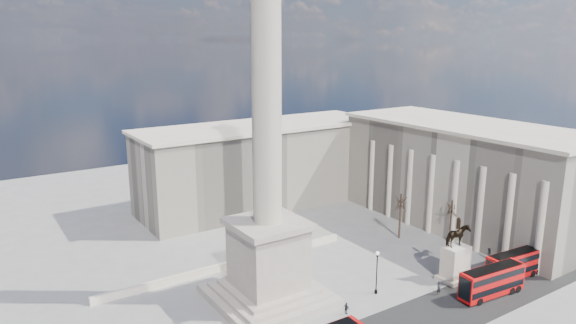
% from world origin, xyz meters
% --- Properties ---
extents(ground, '(180.00, 180.00, 0.00)m').
position_xyz_m(ground, '(0.00, 0.00, 0.00)').
color(ground, gray).
rests_on(ground, ground).
extents(nelsons_column, '(14.00, 14.00, 49.85)m').
position_xyz_m(nelsons_column, '(0.00, 5.00, 12.92)').
color(nelsons_column, '#AB9E8F').
rests_on(nelsons_column, ground).
extents(balustrade_wall, '(40.00, 0.60, 1.10)m').
position_xyz_m(balustrade_wall, '(0.00, 16.00, 0.55)').
color(balustrade_wall, beige).
rests_on(balustrade_wall, ground).
extents(building_east, '(19.00, 46.00, 18.60)m').
position_xyz_m(building_east, '(45.00, 10.00, 9.32)').
color(building_east, '#B3A993').
rests_on(building_east, ground).
extents(building_northeast, '(51.00, 17.00, 16.60)m').
position_xyz_m(building_northeast, '(20.00, 40.00, 8.32)').
color(building_northeast, '#B3A993').
rests_on(building_northeast, ground).
extents(red_bus_c, '(10.12, 3.17, 4.04)m').
position_xyz_m(red_bus_c, '(25.07, -10.53, 2.12)').
color(red_bus_c, red).
rests_on(red_bus_c, ground).
extents(red_bus_d, '(9.89, 3.02, 3.95)m').
position_xyz_m(red_bus_d, '(32.35, -9.06, 2.07)').
color(red_bus_d, red).
rests_on(red_bus_d, ground).
extents(victorian_lamp, '(0.52, 0.52, 6.02)m').
position_xyz_m(victorian_lamp, '(12.78, -1.64, 3.55)').
color(victorian_lamp, black).
rests_on(victorian_lamp, ground).
extents(equestrian_statue, '(4.52, 3.39, 9.27)m').
position_xyz_m(equestrian_statue, '(24.86, -4.68, 3.27)').
color(equestrian_statue, beige).
rests_on(equestrian_statue, ground).
extents(bare_tree_near, '(1.90, 1.90, 8.31)m').
position_xyz_m(bare_tree_near, '(37.10, -1.14, 6.55)').
color(bare_tree_near, '#332319').
rests_on(bare_tree_near, ground).
extents(bare_tree_mid, '(2.02, 2.02, 7.67)m').
position_xyz_m(bare_tree_mid, '(35.60, 5.02, 6.04)').
color(bare_tree_mid, '#332319').
rests_on(bare_tree_mid, ground).
extents(bare_tree_far, '(2.02, 2.02, 8.26)m').
position_xyz_m(bare_tree_far, '(29.74, 10.89, 6.51)').
color(bare_tree_far, '#332319').
rests_on(bare_tree_far, ground).
extents(pedestrian_walking, '(0.76, 0.56, 1.92)m').
position_xyz_m(pedestrian_walking, '(19.51, -6.50, 0.96)').
color(pedestrian_walking, black).
rests_on(pedestrian_walking, ground).
extents(pedestrian_standing, '(1.09, 0.94, 1.93)m').
position_xyz_m(pedestrian_standing, '(34.65, -3.19, 0.96)').
color(pedestrian_standing, black).
rests_on(pedestrian_standing, ground).
extents(pedestrian_crossing, '(0.59, 0.96, 1.53)m').
position_xyz_m(pedestrian_crossing, '(6.03, -3.60, 0.77)').
color(pedestrian_crossing, black).
rests_on(pedestrian_crossing, ground).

